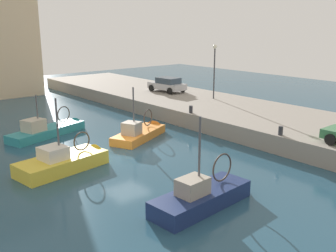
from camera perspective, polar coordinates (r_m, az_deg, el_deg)
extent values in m
plane|color=navy|center=(24.17, -6.21, -4.13)|extent=(80.00, 80.00, 0.00)
cube|color=gray|center=(31.57, 11.35, 1.29)|extent=(9.00, 56.00, 1.20)
cube|color=navy|center=(17.49, 4.87, -11.71)|extent=(5.09, 2.04, 1.53)
cone|color=navy|center=(19.53, 10.44, -8.98)|extent=(1.01, 1.58, 1.52)
cube|color=#896B4C|center=(17.19, 4.92, -9.65)|extent=(4.88, 1.89, 0.08)
cube|color=gray|center=(16.62, 3.63, -8.89)|extent=(1.37, 1.05, 0.78)
cylinder|color=#4C4C51|center=(16.43, 4.62, -4.40)|extent=(0.10, 0.10, 3.42)
torus|color=#3F3833|center=(17.90, 7.93, -6.04)|extent=(1.34, 0.18, 1.34)
sphere|color=white|center=(17.00, -0.91, -11.62)|extent=(0.32, 0.32, 0.32)
cube|color=teal|center=(29.27, -17.27, -1.36)|extent=(6.15, 3.39, 1.19)
cone|color=teal|center=(31.43, -12.72, 0.03)|extent=(1.31, 1.69, 1.49)
cube|color=#896B4C|center=(29.13, -17.35, -0.35)|extent=(5.88, 3.20, 0.08)
cube|color=#B7AD99|center=(28.35, -19.09, 0.07)|extent=(1.61, 1.53, 0.85)
cylinder|color=#4C4C51|center=(28.41, -18.62, 1.82)|extent=(0.10, 0.10, 2.54)
torus|color=#3F3833|center=(30.03, -15.06, 1.68)|extent=(1.19, 0.45, 1.23)
sphere|color=white|center=(28.86, -21.13, -1.55)|extent=(0.32, 0.32, 0.32)
cube|color=gold|center=(22.26, -15.19, -6.25)|extent=(5.14, 2.76, 1.53)
cone|color=gold|center=(23.79, -9.59, -4.56)|extent=(1.17, 1.96, 1.84)
cube|color=#9E7A51|center=(22.03, -15.31, -4.57)|extent=(4.93, 2.57, 0.08)
cube|color=beige|center=(21.65, -16.49, -3.86)|extent=(1.45, 1.47, 0.73)
cylinder|color=#4C4C51|center=(21.49, -15.88, -0.44)|extent=(0.10, 0.10, 3.34)
torus|color=#3F3833|center=(22.56, -12.54, -2.17)|extent=(1.11, 0.25, 1.11)
sphere|color=white|center=(22.41, -19.97, -5.87)|extent=(0.32, 0.32, 0.32)
cube|color=orange|center=(27.32, -4.28, -1.85)|extent=(5.11, 3.57, 1.12)
cone|color=orange|center=(29.64, -1.62, -0.49)|extent=(1.47, 1.80, 1.57)
cube|color=#9E7A51|center=(27.18, -4.30, -0.84)|extent=(4.87, 3.37, 0.08)
cube|color=gray|center=(26.26, -5.35, -0.35)|extent=(1.38, 1.41, 0.86)
cylinder|color=#4C4C51|center=(26.24, -5.07, 2.22)|extent=(0.10, 0.10, 3.23)
torus|color=#3F3833|center=(28.13, -2.96, 1.26)|extent=(1.16, 0.58, 1.24)
sphere|color=white|center=(26.58, -7.63, -2.04)|extent=(0.32, 0.32, 0.32)
cylinder|color=black|center=(23.56, 22.73, -1.84)|extent=(0.23, 0.64, 0.64)
cube|color=#B7B7BC|center=(39.14, -0.16, 5.89)|extent=(2.16, 4.02, 0.60)
cube|color=#384756|center=(38.92, 0.04, 6.71)|extent=(1.78, 2.31, 0.56)
cylinder|color=black|center=(39.50, -2.44, 5.59)|extent=(0.28, 0.66, 0.64)
cylinder|color=black|center=(40.73, -0.59, 5.88)|extent=(0.28, 0.66, 0.64)
cylinder|color=black|center=(37.64, 0.30, 5.15)|extent=(0.28, 0.66, 0.64)
cylinder|color=black|center=(38.93, 2.15, 5.46)|extent=(0.28, 0.66, 0.64)
cylinder|color=#2D2D33|center=(24.68, 16.19, -0.66)|extent=(0.28, 0.28, 0.55)
cylinder|color=#2D2D33|center=(29.71, 3.37, 2.46)|extent=(0.28, 0.28, 0.55)
cylinder|color=#38383D|center=(35.43, 6.78, 7.61)|extent=(0.12, 0.12, 4.50)
sphere|color=#F2EACC|center=(35.22, 6.90, 11.48)|extent=(0.36, 0.36, 0.36)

